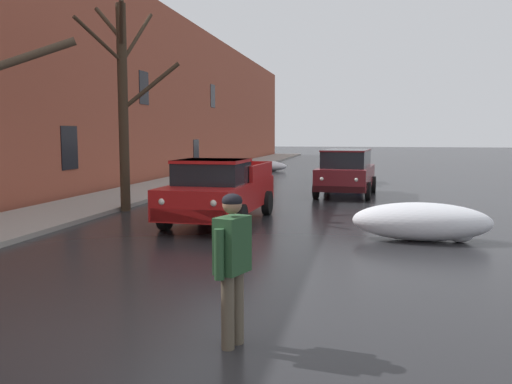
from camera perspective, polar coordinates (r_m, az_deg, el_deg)
name	(u,v)px	position (r m, az deg, el deg)	size (l,w,h in m)	color
ground_plane	(127,344)	(6.67, -13.43, -15.32)	(200.00, 200.00, 0.00)	#232326
left_sidewalk_slab	(167,185)	(25.40, -9.40, 0.71)	(2.93, 80.00, 0.13)	gray
brick_townhouse_facade	(125,86)	(26.16, -13.67, 10.84)	(0.63, 80.00, 9.30)	#9E4C38
snow_bank_near_corner_left	(267,166)	(35.52, 1.16, 2.73)	(2.81, 0.99, 0.66)	white
snow_bank_along_left_kerb	(424,222)	(12.91, 17.29, -3.04)	(3.10, 1.22, 0.87)	white
bare_tree_second_along_sidewalk	(124,96)	(17.50, -13.74, 9.80)	(2.92, 3.40, 6.47)	#382B1E
pickup_truck_red_approaching_near_lane	(219,190)	(14.84, -3.90, 0.16)	(2.31, 5.35, 1.76)	red
suv_maroon_parked_kerbside_close	(346,171)	(21.61, 9.50, 2.24)	(2.38, 4.53, 1.82)	maroon
sedan_darkblue_parked_kerbside_mid	(343,168)	(27.52, 9.20, 2.56)	(2.04, 4.00, 1.42)	navy
pedestrian_with_coffee	(232,257)	(6.14, -2.51, -6.89)	(0.38, 0.63, 1.76)	brown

